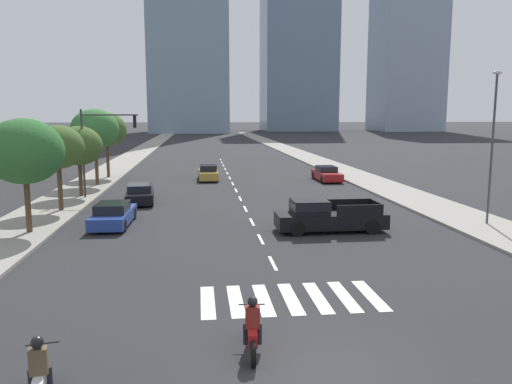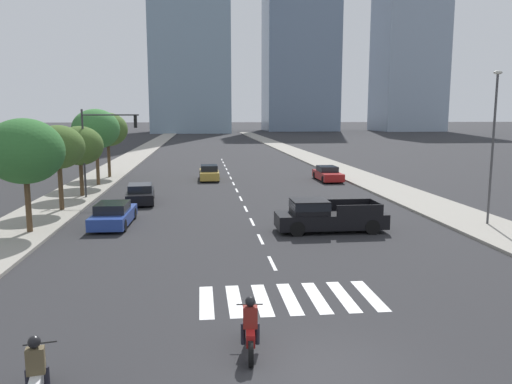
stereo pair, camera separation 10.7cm
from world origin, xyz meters
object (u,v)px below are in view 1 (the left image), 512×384
pickup_truck (325,216)px  sedan_black_1 (140,194)px  street_tree_fourth (95,129)px  street_lamp_east (493,137)px  street_tree_fifth (107,130)px  sedan_gold_3 (208,173)px  sedan_red_0 (327,174)px  sedan_blue_2 (113,215)px  street_tree_third (79,146)px  traffic_signal_far (103,138)px  street_tree_second (58,147)px  street_tree_nearest (24,152)px  motorcycle_lead (252,330)px  motorcycle_third (40,376)px

pickup_truck → sedan_black_1: size_ratio=1.15×
street_tree_fourth → sedan_black_1: bearing=-62.4°
pickup_truck → street_lamp_east: street_lamp_east is taller
pickup_truck → street_tree_fifth: (-14.87, 23.67, 3.76)m
sedan_gold_3 → street_tree_fourth: 10.67m
sedan_red_0 → sedan_blue_2: 23.60m
street_lamp_east → street_tree_third: size_ratio=1.61×
traffic_signal_far → sedan_gold_3: bearing=52.3°
pickup_truck → sedan_gold_3: size_ratio=1.26×
street_lamp_east → street_tree_second: bearing=164.3°
sedan_black_1 → street_tree_second: size_ratio=0.94×
sedan_blue_2 → pickup_truck: bearing=-101.6°
sedan_blue_2 → sedan_gold_3: (5.49, 18.85, 0.04)m
street_tree_nearest → street_tree_fifth: size_ratio=0.94×
sedan_red_0 → traffic_signal_far: size_ratio=0.77×
motorcycle_lead → street_tree_second: street_tree_second is taller
pickup_truck → sedan_blue_2: pickup_truck is taller
street_tree_fourth → street_tree_fifth: size_ratio=1.05×
street_tree_third → traffic_signal_far: bearing=-20.1°
street_tree_fourth → street_lamp_east: bearing=-37.2°
sedan_gold_3 → street_tree_third: (-9.31, -9.08, 3.11)m
motorcycle_lead → sedan_gold_3: size_ratio=0.47×
pickup_truck → street_tree_fourth: street_tree_fourth is taller
traffic_signal_far → street_tree_fifth: 12.04m
motorcycle_lead → motorcycle_third: (-4.62, -1.77, 0.00)m
motorcycle_lead → street_tree_third: size_ratio=0.42×
sedan_blue_2 → sedan_gold_3: 19.64m
motorcycle_third → street_tree_third: street_tree_third is taller
sedan_black_1 → sedan_blue_2: size_ratio=1.03×
sedan_black_1 → street_tree_third: bearing=55.1°
motorcycle_lead → sedan_gold_3: bearing=5.1°
street_tree_third → street_tree_fourth: (0.00, 5.90, 1.02)m
sedan_gold_3 → street_tree_second: (-9.31, -14.56, 3.35)m
pickup_truck → sedan_red_0: 20.47m
street_tree_nearest → street_tree_fourth: (0.00, 17.35, 0.60)m
sedan_red_0 → street_tree_fifth: street_tree_fifth is taller
motorcycle_lead → sedan_red_0: size_ratio=0.44×
traffic_signal_far → street_lamp_east: (22.05, -11.51, 0.43)m
sedan_red_0 → street_tree_fourth: (-20.02, -1.49, 4.16)m
sedan_black_1 → sedan_blue_2: 7.22m
pickup_truck → sedan_blue_2: 11.36m
street_tree_fourth → motorcycle_lead: bearing=-72.6°
street_tree_nearest → sedan_black_1: bearing=63.4°
sedan_gold_3 → street_tree_second: bearing=147.0°
motorcycle_lead → street_tree_nearest: (-9.73, 13.79, 3.58)m
traffic_signal_far → street_tree_second: traffic_signal_far is taller
motorcycle_third → sedan_gold_3: 36.33m
street_tree_second → sedan_black_1: bearing=33.1°
sedan_gold_3 → street_lamp_east: street_lamp_east is taller
sedan_red_0 → sedan_black_1: sedan_red_0 is taller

